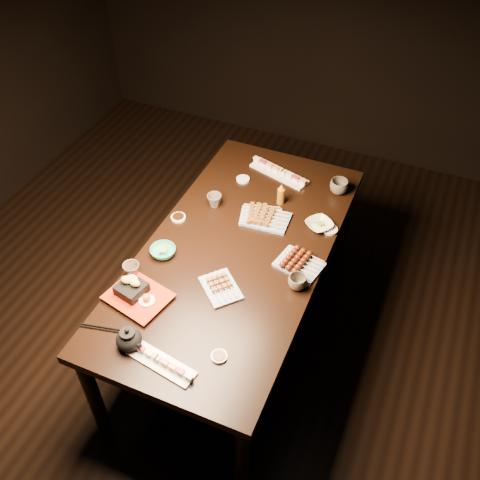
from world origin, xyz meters
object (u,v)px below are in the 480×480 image
teacup_far_left (214,201)px  yakitori_plate_right (221,285)px  yakitori_plate_center (267,216)px  teapot (129,338)px  sushi_platter_far (279,171)px  condiment_bottle (281,194)px  yakitori_plate_left (261,214)px  sushi_platter_near (161,361)px  tempura_tray (137,292)px  dining_table (237,296)px  teacup_far_right (339,187)px  edamame_bowl_green (163,251)px  teacup_near_left (132,270)px  teacup_mid_right (297,282)px  edamame_bowl_cream (319,225)px

teacup_far_left → yakitori_plate_right: bearing=-62.2°
yakitori_plate_center → teapot: size_ratio=1.79×
sushi_platter_far → condiment_bottle: 0.27m
sushi_platter_far → yakitori_plate_left: yakitori_plate_left is taller
yakitori_plate_right → sushi_platter_near: bearing=-54.6°
condiment_bottle → teapot: bearing=-103.3°
yakitori_plate_center → tempura_tray: (-0.36, -0.75, 0.02)m
dining_table → teacup_far_right: 0.85m
dining_table → sushi_platter_far: sushi_platter_far is taller
yakitori_plate_right → edamame_bowl_green: (-0.37, 0.10, -0.01)m
dining_table → yakitori_plate_right: bearing=-64.1°
tempura_tray → teacup_near_left: 0.16m
yakitori_plate_right → edamame_bowl_green: bearing=-152.3°
teacup_mid_right → edamame_bowl_green: bearing=-175.1°
yakitori_plate_left → teacup_far_left: size_ratio=2.68×
teacup_far_left → teacup_near_left: bearing=-103.2°
yakitori_plate_left → edamame_bowl_cream: (0.32, 0.05, -0.01)m
yakitori_plate_left → tempura_tray: bearing=-127.6°
sushi_platter_far → teacup_far_right: bearing=-167.0°
teapot → condiment_bottle: (0.27, 1.16, 0.01)m
teacup_near_left → tempura_tray: bearing=-48.4°
dining_table → tempura_tray: size_ratio=6.38×
edamame_bowl_green → edamame_bowl_cream: (0.67, 0.51, -0.00)m
edamame_bowl_green → teapot: size_ratio=0.98×
edamame_bowl_green → condiment_bottle: 0.74m
yakitori_plate_right → teacup_mid_right: (0.33, 0.16, 0.01)m
teacup_near_left → teacup_mid_right: teacup_near_left is taller
teacup_mid_right → teapot: size_ratio=0.67×
sushi_platter_far → edamame_bowl_cream: bearing=152.3°
edamame_bowl_cream → teacup_far_left: (-0.59, -0.06, 0.02)m
yakitori_plate_center → teacup_far_right: teacup_far_right is taller
sushi_platter_near → condiment_bottle: (0.10, 1.19, 0.05)m
sushi_platter_near → tempura_tray: size_ratio=1.14×
edamame_bowl_green → condiment_bottle: (0.41, 0.62, 0.05)m
sushi_platter_near → teacup_far_right: teacup_far_right is taller
teacup_far_left → dining_table: bearing=-47.1°
yakitori_plate_right → edamame_bowl_cream: 0.68m
yakitori_plate_left → teacup_mid_right: size_ratio=2.45×
sushi_platter_far → edamame_bowl_green: size_ratio=2.84×
dining_table → teacup_far_right: (0.36, 0.66, 0.42)m
edamame_bowl_green → teacup_far_right: (0.68, 0.84, 0.02)m
condiment_bottle → yakitori_plate_center: bearing=-96.0°
sushi_platter_far → teacup_far_right: 0.37m
teacup_far_left → condiment_bottle: bearing=27.0°
dining_table → teapot: size_ratio=13.41×
sushi_platter_far → condiment_bottle: bearing=128.7°
dining_table → teapot: teapot is taller
dining_table → teacup_near_left: 0.68m
teacup_far_left → edamame_bowl_cream: bearing=5.8°
yakitori_plate_center → condiment_bottle: bearing=80.5°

